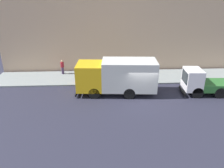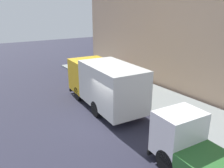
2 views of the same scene
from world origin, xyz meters
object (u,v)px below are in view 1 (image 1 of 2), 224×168
object	(u,v)px
large_utility_truck	(117,75)
small_flatbed_truck	(203,83)
pedestrian_standing	(62,67)
pedestrian_walking	(88,71)
traffic_cone_orange	(77,79)

from	to	relation	value
large_utility_truck	small_flatbed_truck	world-z (taller)	large_utility_truck
large_utility_truck	small_flatbed_truck	xyz separation A→B (m)	(-0.56, -7.83, -0.65)
large_utility_truck	pedestrian_standing	size ratio (longest dim) A/B	4.57
large_utility_truck	pedestrian_walking	xyz separation A→B (m)	(3.19, 2.85, -0.69)
pedestrian_standing	large_utility_truck	bearing A→B (deg)	134.79
large_utility_truck	small_flatbed_truck	size ratio (longest dim) A/B	1.54
small_flatbed_truck	pedestrian_walking	xyz separation A→B (m)	(3.75, 10.68, -0.04)
small_flatbed_truck	pedestrian_walking	bearing A→B (deg)	74.59
large_utility_truck	small_flatbed_truck	bearing A→B (deg)	-90.13
large_utility_truck	traffic_cone_orange	bearing A→B (deg)	60.91
pedestrian_walking	pedestrian_standing	world-z (taller)	pedestrian_walking
pedestrian_walking	traffic_cone_orange	size ratio (longest dim) A/B	2.59
pedestrian_standing	pedestrian_walking	bearing A→B (deg)	142.73
pedestrian_walking	traffic_cone_orange	world-z (taller)	pedestrian_walking
small_flatbed_truck	large_utility_truck	bearing A→B (deg)	89.86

